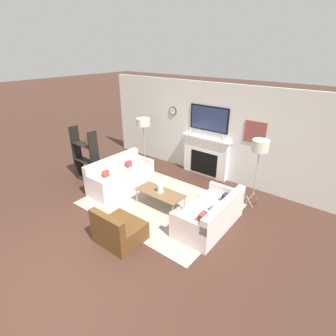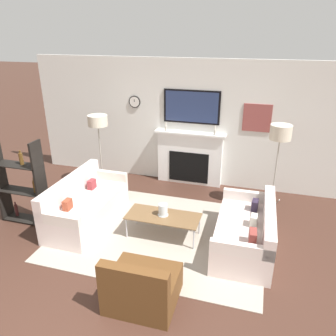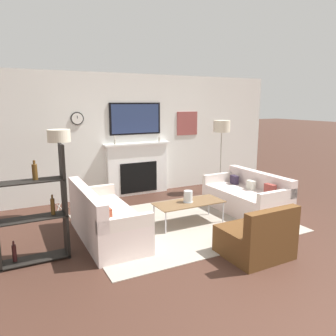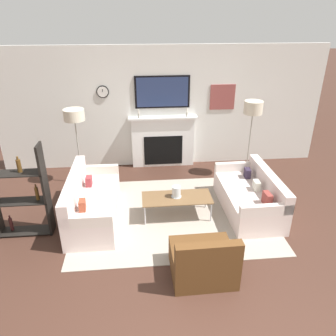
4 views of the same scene
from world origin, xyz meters
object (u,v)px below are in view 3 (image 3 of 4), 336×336
Objects in this scene: hurricane_candle at (188,197)px; floor_lamp_right at (222,127)px; armchair at (256,239)px; coffee_table at (189,204)px; shelf_unit at (32,209)px; couch_left at (104,220)px; floor_lamp_left at (59,137)px; couch_right at (247,197)px.

floor_lamp_right is (1.74, 1.43, 1.04)m from hurricane_candle.
floor_lamp_right reaches higher than hurricane_candle.
armchair is 1.50m from coffee_table.
coffee_table is 2.56m from shelf_unit.
couch_left is 1.14× the size of floor_lamp_left.
coffee_table is 6.04× the size of hurricane_candle.
floor_lamp_left is 3.58m from floor_lamp_right.
couch_left is at bearing 16.12° from shelf_unit.
couch_left is 1.49m from coffee_table.
armchair is at bearing -117.75° from floor_lamp_right.
hurricane_candle is 0.12× the size of floor_lamp_left.
floor_lamp_left is (-1.85, 1.43, 0.99)m from hurricane_candle.
floor_lamp_right is (1.73, 1.45, 1.15)m from coffee_table.
couch_left is at bearing 137.05° from armchair.
shelf_unit reaches higher than couch_left.
couch_right is 1.97× the size of armchair.
hurricane_candle is at bearing -1.86° from couch_left.
shelf_unit is (-4.25, -1.69, -0.80)m from floor_lamp_right.
armchair is at bearing -24.81° from shelf_unit.
armchair reaches higher than couch_right.
coffee_table is 0.75× the size of floor_lamp_left.
floor_lamp_left is (-0.37, 1.39, 1.17)m from couch_left.
couch_left is at bearing -74.89° from floor_lamp_left.
shelf_unit is (-3.87, -0.30, 0.45)m from couch_right.
couch_right is 3.91m from shelf_unit.
floor_lamp_left reaches higher than armchair.
floor_lamp_right is at bearing 62.25° from armchair.
shelf_unit reaches higher than couch_right.
floor_lamp_left is (-2.04, 2.94, 1.22)m from armchair.
floor_lamp_right is at bearing 40.10° from coffee_table.
hurricane_candle is (-1.36, -0.05, 0.21)m from couch_right.
floor_lamp_left is at bearing 141.93° from coffee_table.
couch_right is (2.83, -0.00, -0.02)m from couch_left.
armchair is 0.54× the size of floor_lamp_left.
hurricane_candle is 2.54m from shelf_unit.
armchair is at bearing -82.97° from coffee_table.
couch_left is 2.28m from armchair.
coffee_table is 0.11m from hurricane_candle.
hurricane_candle is 2.48m from floor_lamp_right.
hurricane_candle is 0.12× the size of floor_lamp_right.
floor_lamp_right is at bearing 21.66° from shelf_unit.
couch_left is 1.08× the size of couch_right.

